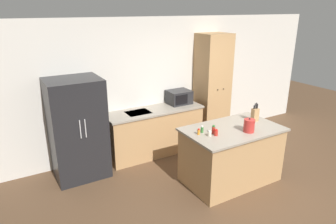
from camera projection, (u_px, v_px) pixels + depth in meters
ground_plane at (251, 194)px, 4.68m from camera, size 14.00×14.00×0.00m
wall_back at (174, 82)px, 6.16m from camera, size 7.20×0.06×2.60m
refrigerator at (77, 129)px, 4.97m from camera, size 0.86×0.77×1.70m
back_counter at (155, 131)px, 5.87m from camera, size 1.91×0.63×0.91m
pantry_cabinet at (212, 88)px, 6.32m from camera, size 0.62×0.57×2.27m
kitchen_island at (231, 155)px, 4.92m from camera, size 1.56×0.95×0.93m
microwave at (179, 97)px, 6.03m from camera, size 0.45×0.38×0.27m
knife_block at (255, 114)px, 5.04m from camera, size 0.11×0.08×0.32m
spice_bottle_tall_dark at (216, 133)px, 4.49m from camera, size 0.06×0.06×0.10m
spice_bottle_short_red at (213, 130)px, 4.55m from camera, size 0.05×0.05×0.13m
spice_bottle_amber_oil at (202, 129)px, 4.59m from camera, size 0.04×0.04×0.11m
spice_bottle_green_herb at (209, 134)px, 4.47m from camera, size 0.06×0.06×0.08m
spice_bottle_pale_salt at (199, 132)px, 4.52m from camera, size 0.04×0.04×0.09m
kettle at (249, 126)px, 4.60m from camera, size 0.17×0.17×0.23m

